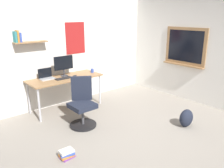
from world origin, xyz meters
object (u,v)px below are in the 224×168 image
Objects in this scene: laptop at (46,76)px; desk at (65,80)px; monitor_primary at (64,64)px; keyboard at (64,78)px; book_stack_on_floor at (67,154)px; office_chair at (82,105)px; coffee_mug at (92,71)px; backpack at (186,118)px; computer_mouse at (75,76)px.

desk is at bearing -22.71° from laptop.
monitor_primary reaches higher than keyboard.
office_chair is at bearing 43.73° from book_stack_on_floor.
office_chair is 1.22m from monitor_primary.
monitor_primary is 1.25× the size of keyboard.
laptop is at bearing 170.28° from coffee_mug.
coffee_mug is at bearing 104.38° from backpack.
computer_mouse reaches higher than desk.
desk is at bearing 60.08° from book_stack_on_floor.
desk is 6.91× the size of book_stack_on_floor.
monitor_primary is 0.73m from coffee_mug.
desk is at bearing 45.03° from keyboard.
laptop is at bearing 140.51° from keyboard.
office_chair is 9.13× the size of computer_mouse.
office_chair is at bearing -101.59° from monitor_primary.
backpack is at bearing -63.50° from computer_mouse.
desk reaches higher than backpack.
coffee_mug is (1.09, -0.19, -0.01)m from laptop.
office_chair reaches higher than coffee_mug.
book_stack_on_floor is at bearing -135.61° from coffee_mug.
book_stack_on_floor is at bearing -119.92° from desk.
backpack is at bearing -55.71° from laptop.
monitor_primary is 0.35m from computer_mouse.
desk is at bearing 157.42° from computer_mouse.
office_chair is 10.33× the size of coffee_mug.
desk reaches higher than book_stack_on_floor.
laptop reaches higher than book_stack_on_floor.
office_chair is 0.92m from keyboard.
laptop is at bearing 100.48° from office_chair.
coffee_mug is (0.52, 0.05, 0.03)m from computer_mouse.
office_chair reaches higher than desk.
keyboard is (-0.08, -0.08, 0.08)m from desk.
computer_mouse is (0.28, -0.00, 0.01)m from keyboard.
computer_mouse is 0.44× the size of book_stack_on_floor.
computer_mouse is 2.11m from book_stack_on_floor.
coffee_mug is at bearing 44.98° from office_chair.
laptop is 0.88× the size of backpack.
monitor_primary is 4.46× the size of computer_mouse.
monitor_primary is 2.84m from backpack.
desk is 1.73× the size of office_chair.
backpack is at bearing -57.99° from keyboard.
office_chair reaches higher than book_stack_on_floor.
computer_mouse is (0.57, -0.24, -0.04)m from laptop.
backpack is at bearing -60.45° from desk.
book_stack_on_floor is (-1.70, -1.66, -0.73)m from coffee_mug.
monitor_primary reaches higher than backpack.
keyboard reaches higher than backpack.
backpack reaches higher than book_stack_on_floor.
laptop is at bearing 173.31° from monitor_primary.
coffee_mug reaches higher than desk.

